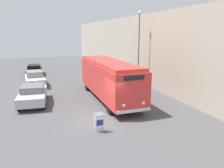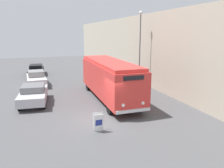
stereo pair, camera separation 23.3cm
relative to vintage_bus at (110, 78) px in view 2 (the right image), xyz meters
The scene contains 8 objects.
ground_plane 4.86m from the vintage_bus, 114.99° to the right, with size 80.00×80.00×0.00m, color #4C4C4F.
building_wall_right 8.23m from the vintage_bus, 47.58° to the left, with size 0.30×60.00×7.38m.
vintage_bus is the anchor object (origin of this frame).
sign_board 6.42m from the vintage_bus, 113.96° to the right, with size 0.56×0.40×1.06m.
streetlamp 6.03m from the vintage_bus, 36.56° to the left, with size 0.36×0.36×7.54m.
parked_car_near 6.20m from the vintage_bus, behind, with size 2.36×4.52×1.48m.
parked_car_mid 9.30m from the vintage_bus, 129.17° to the left, with size 2.05×4.42×1.55m.
parked_car_far 14.52m from the vintage_bus, 113.84° to the left, with size 2.09×4.89×1.38m.
Camera 2 is at (-3.62, -12.79, 5.46)m, focal length 35.00 mm.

